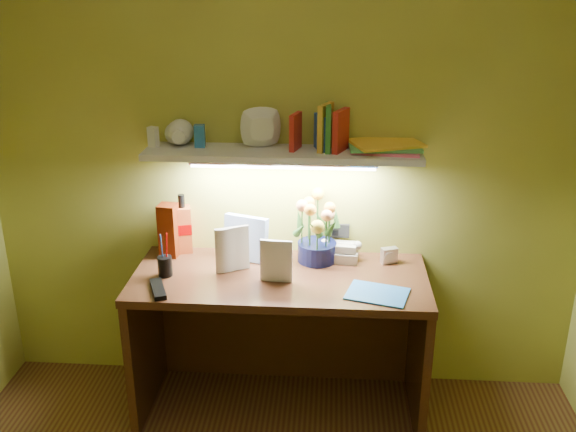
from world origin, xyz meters
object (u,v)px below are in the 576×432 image
object	(u,v)px
telephone	(341,250)
whisky_bottle	(183,223)
desk_clock	(389,255)
desk	(280,344)
flower_bouquet	(317,229)

from	to	relation	value
telephone	whisky_bottle	xyz separation A→B (m)	(-0.80, 0.05, 0.10)
telephone	desk_clock	bearing A→B (deg)	0.21
desk	desk_clock	xyz separation A→B (m)	(0.53, 0.18, 0.41)
desk	telephone	bearing A→B (deg)	35.26
desk	flower_bouquet	distance (m)	0.60
desk	whisky_bottle	xyz separation A→B (m)	(-0.51, 0.25, 0.53)
telephone	flower_bouquet	bearing A→B (deg)	-165.06
telephone	whisky_bottle	size ratio (longest dim) A/B	0.56
whisky_bottle	desk	bearing A→B (deg)	-25.82
desk	whisky_bottle	world-z (taller)	whisky_bottle
telephone	desk_clock	distance (m)	0.24
flower_bouquet	whisky_bottle	world-z (taller)	flower_bouquet
desk	telephone	distance (m)	0.55
desk_clock	flower_bouquet	bearing A→B (deg)	159.24
desk	whisky_bottle	size ratio (longest dim) A/B	4.55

